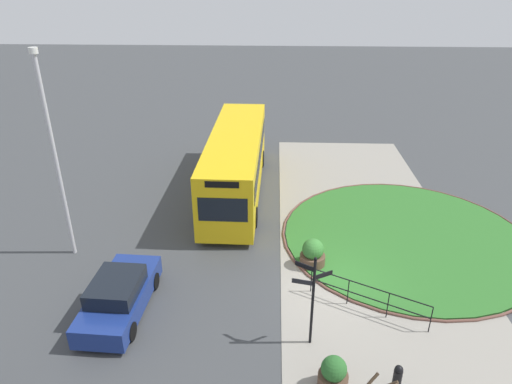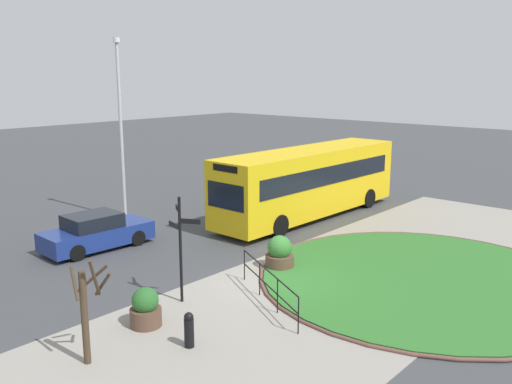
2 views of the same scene
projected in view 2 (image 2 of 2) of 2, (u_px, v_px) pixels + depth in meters
ground at (272, 282)px, 18.78m from camera, size 120.00×120.00×0.00m
sidewalk_paving at (321, 298)px, 17.47m from camera, size 32.00×7.97×0.02m
grass_island at (422, 278)px, 18.99m from camera, size 10.94×10.94×0.10m
grass_kerb_ring at (422, 278)px, 18.99m from camera, size 11.25×11.25×0.11m
signpost_directional at (181, 241)px, 16.81m from camera, size 0.43×1.26×3.36m
bollard_foreground at (189, 330)px, 14.21m from camera, size 0.26×0.26×0.97m
railing_grass_edge at (268, 282)px, 16.86m from camera, size 2.05×3.87×1.09m
bus_yellow at (309, 181)px, 27.09m from camera, size 11.53×2.79×3.35m
car_near_lane at (96, 232)px, 22.27m from camera, size 4.47×2.01×1.47m
lamppost_tall at (121, 125)px, 26.17m from camera, size 0.32×0.32×8.57m
planter_near_signpost at (280, 254)px, 20.01m from camera, size 1.04×1.04×1.24m
planter_kerbside at (146, 309)px, 15.40m from camera, size 0.88×0.88×1.15m
street_tree_bare at (87, 308)px, 13.26m from camera, size 0.91×1.26×2.77m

